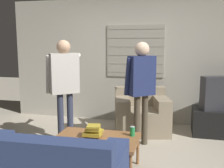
{
  "coord_description": "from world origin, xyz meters",
  "views": [
    {
      "loc": [
        0.89,
        -3.33,
        1.61
      ],
      "look_at": [
        -0.05,
        0.61,
        1.0
      ],
      "focal_mm": 42.0,
      "sensor_mm": 36.0,
      "label": 1
    }
  ],
  "objects_px": {
    "tv": "(224,93)",
    "spare_remote": "(112,143)",
    "person_right_standing": "(141,80)",
    "soda_can": "(132,131)",
    "person_left_standing": "(64,79)",
    "book_stack": "(93,131)",
    "coffee_table": "(96,141)",
    "armchair_beige": "(141,114)"
  },
  "relations": [
    {
      "from": "coffee_table",
      "to": "book_stack",
      "type": "relative_size",
      "value": 4.42
    },
    {
      "from": "armchair_beige",
      "to": "person_left_standing",
      "type": "bearing_deg",
      "value": 23.28
    },
    {
      "from": "tv",
      "to": "book_stack",
      "type": "xyz_separation_m",
      "value": [
        -1.84,
        -1.8,
        -0.26
      ]
    },
    {
      "from": "tv",
      "to": "armchair_beige",
      "type": "bearing_deg",
      "value": -16.98
    },
    {
      "from": "coffee_table",
      "to": "person_left_standing",
      "type": "distance_m",
      "value": 1.27
    },
    {
      "from": "armchair_beige",
      "to": "coffee_table",
      "type": "xyz_separation_m",
      "value": [
        -0.37,
        -1.64,
        0.06
      ]
    },
    {
      "from": "person_right_standing",
      "to": "book_stack",
      "type": "relative_size",
      "value": 6.84
    },
    {
      "from": "book_stack",
      "to": "person_right_standing",
      "type": "bearing_deg",
      "value": 64.62
    },
    {
      "from": "armchair_beige",
      "to": "tv",
      "type": "height_order",
      "value": "tv"
    },
    {
      "from": "armchair_beige",
      "to": "person_right_standing",
      "type": "height_order",
      "value": "person_right_standing"
    },
    {
      "from": "spare_remote",
      "to": "soda_can",
      "type": "bearing_deg",
      "value": 78.41
    },
    {
      "from": "tv",
      "to": "book_stack",
      "type": "bearing_deg",
      "value": 20.9
    },
    {
      "from": "person_left_standing",
      "to": "book_stack",
      "type": "distance_m",
      "value": 1.18
    },
    {
      "from": "tv",
      "to": "soda_can",
      "type": "bearing_deg",
      "value": 26.65
    },
    {
      "from": "book_stack",
      "to": "armchair_beige",
      "type": "bearing_deg",
      "value": 75.89
    },
    {
      "from": "coffee_table",
      "to": "soda_can",
      "type": "relative_size",
      "value": 8.48
    },
    {
      "from": "soda_can",
      "to": "coffee_table",
      "type": "bearing_deg",
      "value": -157.6
    },
    {
      "from": "tv",
      "to": "book_stack",
      "type": "distance_m",
      "value": 2.58
    },
    {
      "from": "book_stack",
      "to": "soda_can",
      "type": "xyz_separation_m",
      "value": [
        0.48,
        0.17,
        -0.02
      ]
    },
    {
      "from": "person_right_standing",
      "to": "soda_can",
      "type": "bearing_deg",
      "value": -128.29
    },
    {
      "from": "armchair_beige",
      "to": "person_right_standing",
      "type": "distance_m",
      "value": 0.96
    },
    {
      "from": "person_right_standing",
      "to": "soda_can",
      "type": "xyz_separation_m",
      "value": [
        0.0,
        -0.83,
        -0.56
      ]
    },
    {
      "from": "person_right_standing",
      "to": "armchair_beige",
      "type": "bearing_deg",
      "value": 57.57
    },
    {
      "from": "coffee_table",
      "to": "soda_can",
      "type": "height_order",
      "value": "soda_can"
    },
    {
      "from": "tv",
      "to": "coffee_table",
      "type": "bearing_deg",
      "value": 21.71
    },
    {
      "from": "person_right_standing",
      "to": "spare_remote",
      "type": "bearing_deg",
      "value": -137.75
    },
    {
      "from": "armchair_beige",
      "to": "person_left_standing",
      "type": "xyz_separation_m",
      "value": [
        -1.13,
        -0.87,
        0.74
      ]
    },
    {
      "from": "tv",
      "to": "spare_remote",
      "type": "xyz_separation_m",
      "value": [
        -1.55,
        -1.97,
        -0.32
      ]
    },
    {
      "from": "person_right_standing",
      "to": "spare_remote",
      "type": "xyz_separation_m",
      "value": [
        -0.19,
        -1.18,
        -0.61
      ]
    },
    {
      "from": "person_left_standing",
      "to": "person_right_standing",
      "type": "bearing_deg",
      "value": -26.82
    },
    {
      "from": "tv",
      "to": "person_left_standing",
      "type": "xyz_separation_m",
      "value": [
        -2.55,
        -1.04,
        0.3
      ]
    },
    {
      "from": "person_left_standing",
      "to": "book_stack",
      "type": "bearing_deg",
      "value": -85.03
    },
    {
      "from": "coffee_table",
      "to": "book_stack",
      "type": "bearing_deg",
      "value": 167.29
    },
    {
      "from": "coffee_table",
      "to": "person_left_standing",
      "type": "height_order",
      "value": "person_left_standing"
    },
    {
      "from": "person_right_standing",
      "to": "soda_can",
      "type": "relative_size",
      "value": 13.13
    },
    {
      "from": "person_right_standing",
      "to": "book_stack",
      "type": "xyz_separation_m",
      "value": [
        -0.48,
        -1.0,
        -0.54
      ]
    },
    {
      "from": "coffee_table",
      "to": "spare_remote",
      "type": "height_order",
      "value": "spare_remote"
    },
    {
      "from": "armchair_beige",
      "to": "coffee_table",
      "type": "relative_size",
      "value": 1.05
    },
    {
      "from": "person_right_standing",
      "to": "soda_can",
      "type": "distance_m",
      "value": 1.0
    },
    {
      "from": "armchair_beige",
      "to": "spare_remote",
      "type": "distance_m",
      "value": 1.81
    },
    {
      "from": "person_right_standing",
      "to": "tv",
      "type": "bearing_deg",
      "value": -8.14
    },
    {
      "from": "soda_can",
      "to": "spare_remote",
      "type": "height_order",
      "value": "soda_can"
    }
  ]
}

